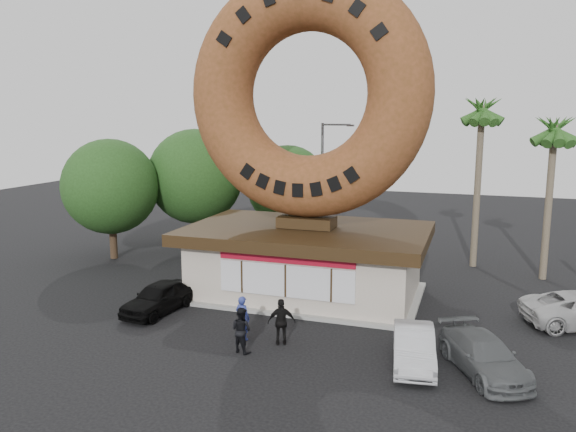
% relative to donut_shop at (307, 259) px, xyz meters
% --- Properties ---
extents(ground, '(90.00, 90.00, 0.00)m').
position_rel_donut_shop_xyz_m(ground, '(0.00, -5.98, -1.77)').
color(ground, black).
rests_on(ground, ground).
extents(donut_shop, '(11.20, 7.20, 3.80)m').
position_rel_donut_shop_xyz_m(donut_shop, '(0.00, 0.00, 0.00)').
color(donut_shop, beige).
rests_on(donut_shop, ground).
extents(giant_donut, '(11.16, 2.84, 11.16)m').
position_rel_donut_shop_xyz_m(giant_donut, '(0.00, 0.02, 7.61)').
color(giant_donut, brown).
rests_on(giant_donut, donut_shop).
extents(tree_west, '(6.00, 6.00, 7.65)m').
position_rel_donut_shop_xyz_m(tree_west, '(-9.50, 7.02, 2.87)').
color(tree_west, '#473321').
rests_on(tree_west, ground).
extents(tree_mid, '(5.20, 5.20, 6.63)m').
position_rel_donut_shop_xyz_m(tree_mid, '(-4.00, 9.02, 2.25)').
color(tree_mid, '#473321').
rests_on(tree_mid, ground).
extents(tree_far, '(5.60, 5.60, 7.14)m').
position_rel_donut_shop_xyz_m(tree_far, '(-13.00, 3.02, 2.56)').
color(tree_far, '#473321').
rests_on(tree_far, ground).
extents(palm_near, '(2.60, 2.60, 9.75)m').
position_rel_donut_shop_xyz_m(palm_near, '(7.50, 8.02, 6.65)').
color(palm_near, '#726651').
rests_on(palm_near, ground).
extents(palm_far, '(2.60, 2.60, 8.75)m').
position_rel_donut_shop_xyz_m(palm_far, '(11.00, 6.52, 5.72)').
color(palm_far, '#726651').
rests_on(palm_far, ground).
extents(street_lamp, '(2.11, 0.20, 8.00)m').
position_rel_donut_shop_xyz_m(street_lamp, '(-1.86, 10.02, 2.72)').
color(street_lamp, '#59595E').
rests_on(street_lamp, ground).
extents(person_left, '(0.70, 0.55, 1.71)m').
position_rel_donut_shop_xyz_m(person_left, '(-0.73, -5.98, -0.91)').
color(person_left, navy).
rests_on(person_left, ground).
extents(person_center, '(0.97, 0.85, 1.67)m').
position_rel_donut_shop_xyz_m(person_center, '(-0.31, -7.08, -0.93)').
color(person_center, black).
rests_on(person_center, ground).
extents(person_right, '(1.12, 0.79, 1.77)m').
position_rel_donut_shop_xyz_m(person_right, '(0.84, -5.98, -0.88)').
color(person_right, black).
rests_on(person_right, ground).
extents(car_black, '(2.05, 4.08, 1.33)m').
position_rel_donut_shop_xyz_m(car_black, '(-5.39, -4.38, -1.10)').
color(car_black, black).
rests_on(car_black, ground).
extents(car_silver, '(1.89, 4.03, 1.28)m').
position_rel_donut_shop_xyz_m(car_silver, '(5.71, -6.13, -1.13)').
color(car_silver, '#BABBC0').
rests_on(car_silver, ground).
extents(car_grey, '(3.48, 4.59, 1.24)m').
position_rel_donut_shop_xyz_m(car_grey, '(7.99, -6.07, -1.15)').
color(car_grey, '#5D6062').
rests_on(car_grey, ground).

